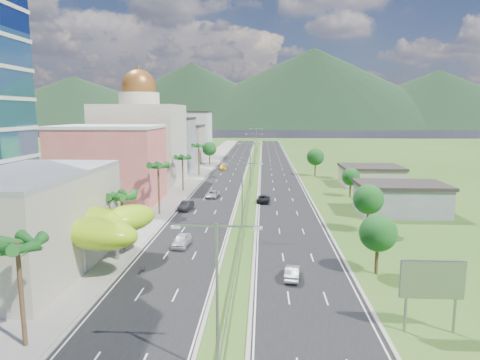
# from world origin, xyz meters

# --- Properties ---
(ground) EXTENTS (500.00, 500.00, 0.00)m
(ground) POSITION_xyz_m (0.00, 0.00, 0.00)
(ground) COLOR #2D5119
(ground) RESTS_ON ground
(road_left) EXTENTS (11.00, 260.00, 0.04)m
(road_left) POSITION_xyz_m (-7.50, 90.00, 0.02)
(road_left) COLOR black
(road_left) RESTS_ON ground
(road_right) EXTENTS (11.00, 260.00, 0.04)m
(road_right) POSITION_xyz_m (7.50, 90.00, 0.02)
(road_right) COLOR black
(road_right) RESTS_ON ground
(sidewalk_left) EXTENTS (7.00, 260.00, 0.12)m
(sidewalk_left) POSITION_xyz_m (-17.00, 90.00, 0.06)
(sidewalk_left) COLOR gray
(sidewalk_left) RESTS_ON ground
(median_guardrail) EXTENTS (0.10, 216.06, 0.76)m
(median_guardrail) POSITION_xyz_m (0.00, 71.99, 0.62)
(median_guardrail) COLOR gray
(median_guardrail) RESTS_ON ground
(streetlight_median_a) EXTENTS (6.04, 0.25, 11.00)m
(streetlight_median_a) POSITION_xyz_m (0.00, -25.00, 6.75)
(streetlight_median_a) COLOR gray
(streetlight_median_a) RESTS_ON ground
(streetlight_median_b) EXTENTS (6.04, 0.25, 11.00)m
(streetlight_median_b) POSITION_xyz_m (0.00, 10.00, 6.75)
(streetlight_median_b) COLOR gray
(streetlight_median_b) RESTS_ON ground
(streetlight_median_c) EXTENTS (6.04, 0.25, 11.00)m
(streetlight_median_c) POSITION_xyz_m (0.00, 50.00, 6.75)
(streetlight_median_c) COLOR gray
(streetlight_median_c) RESTS_ON ground
(streetlight_median_d) EXTENTS (6.04, 0.25, 11.00)m
(streetlight_median_d) POSITION_xyz_m (0.00, 95.00, 6.75)
(streetlight_median_d) COLOR gray
(streetlight_median_d) RESTS_ON ground
(streetlight_median_e) EXTENTS (6.04, 0.25, 11.00)m
(streetlight_median_e) POSITION_xyz_m (0.00, 140.00, 6.75)
(streetlight_median_e) COLOR gray
(streetlight_median_e) RESTS_ON ground
(lime_canopy) EXTENTS (18.00, 15.00, 7.40)m
(lime_canopy) POSITION_xyz_m (-20.00, -4.00, 4.99)
(lime_canopy) COLOR #93C913
(lime_canopy) RESTS_ON ground
(pink_shophouse) EXTENTS (20.00, 15.00, 15.00)m
(pink_shophouse) POSITION_xyz_m (-28.00, 32.00, 7.50)
(pink_shophouse) COLOR #D25756
(pink_shophouse) RESTS_ON ground
(domed_building) EXTENTS (20.00, 20.00, 28.70)m
(domed_building) POSITION_xyz_m (-28.00, 55.00, 11.35)
(domed_building) COLOR beige
(domed_building) RESTS_ON ground
(midrise_grey) EXTENTS (16.00, 15.00, 16.00)m
(midrise_grey) POSITION_xyz_m (-27.00, 80.00, 8.00)
(midrise_grey) COLOR gray
(midrise_grey) RESTS_ON ground
(midrise_beige) EXTENTS (16.00, 15.00, 13.00)m
(midrise_beige) POSITION_xyz_m (-27.00, 102.00, 6.50)
(midrise_beige) COLOR #A8A08B
(midrise_beige) RESTS_ON ground
(midrise_white) EXTENTS (16.00, 15.00, 18.00)m
(midrise_white) POSITION_xyz_m (-27.00, 125.00, 9.00)
(midrise_white) COLOR silver
(midrise_white) RESTS_ON ground
(billboard) EXTENTS (5.20, 0.35, 6.20)m
(billboard) POSITION_xyz_m (17.00, -18.00, 4.42)
(billboard) COLOR gray
(billboard) RESTS_ON ground
(shed_near) EXTENTS (15.00, 10.00, 5.00)m
(shed_near) POSITION_xyz_m (28.00, 25.00, 2.50)
(shed_near) COLOR gray
(shed_near) RESTS_ON ground
(shed_far) EXTENTS (14.00, 12.00, 4.40)m
(shed_far) POSITION_xyz_m (30.00, 55.00, 2.20)
(shed_far) COLOR #A8A08B
(shed_far) RESTS_ON ground
(palm_tree_a) EXTENTS (3.60, 3.60, 9.10)m
(palm_tree_a) POSITION_xyz_m (-15.50, -22.00, 8.02)
(palm_tree_a) COLOR #47301C
(palm_tree_a) RESTS_ON ground
(palm_tree_b) EXTENTS (3.60, 3.60, 8.10)m
(palm_tree_b) POSITION_xyz_m (-15.50, 2.00, 7.06)
(palm_tree_b) COLOR #47301C
(palm_tree_b) RESTS_ON ground
(palm_tree_c) EXTENTS (3.60, 3.60, 9.60)m
(palm_tree_c) POSITION_xyz_m (-15.50, 22.00, 8.50)
(palm_tree_c) COLOR #47301C
(palm_tree_c) RESTS_ON ground
(palm_tree_d) EXTENTS (3.60, 3.60, 8.60)m
(palm_tree_d) POSITION_xyz_m (-15.50, 45.00, 7.54)
(palm_tree_d) COLOR #47301C
(palm_tree_d) RESTS_ON ground
(palm_tree_e) EXTENTS (3.60, 3.60, 9.40)m
(palm_tree_e) POSITION_xyz_m (-15.50, 70.00, 8.31)
(palm_tree_e) COLOR #47301C
(palm_tree_e) RESTS_ON ground
(leafy_tree_lfar) EXTENTS (4.90, 4.90, 8.05)m
(leafy_tree_lfar) POSITION_xyz_m (-15.50, 95.00, 5.58)
(leafy_tree_lfar) COLOR #47301C
(leafy_tree_lfar) RESTS_ON ground
(leafy_tree_ra) EXTENTS (4.20, 4.20, 6.90)m
(leafy_tree_ra) POSITION_xyz_m (16.00, -5.00, 4.78)
(leafy_tree_ra) COLOR #47301C
(leafy_tree_ra) RESTS_ON ground
(leafy_tree_rb) EXTENTS (4.55, 4.55, 7.47)m
(leafy_tree_rb) POSITION_xyz_m (19.00, 12.00, 5.18)
(leafy_tree_rb) COLOR #47301C
(leafy_tree_rb) RESTS_ON ground
(leafy_tree_rc) EXTENTS (3.85, 3.85, 6.33)m
(leafy_tree_rc) POSITION_xyz_m (22.00, 40.00, 4.37)
(leafy_tree_rc) COLOR #47301C
(leafy_tree_rc) RESTS_ON ground
(leafy_tree_rd) EXTENTS (4.90, 4.90, 8.05)m
(leafy_tree_rd) POSITION_xyz_m (18.00, 70.00, 5.58)
(leafy_tree_rd) COLOR #47301C
(leafy_tree_rd) RESTS_ON ground
(mountain_ridge) EXTENTS (860.00, 140.00, 90.00)m
(mountain_ridge) POSITION_xyz_m (60.00, 450.00, 0.00)
(mountain_ridge) COLOR black
(mountain_ridge) RESTS_ON ground
(car_white_near_left) EXTENTS (2.37, 5.01, 1.66)m
(car_white_near_left) POSITION_xyz_m (-8.02, 3.71, 0.87)
(car_white_near_left) COLOR silver
(car_white_near_left) RESTS_ON road_left
(car_dark_left) EXTENTS (2.47, 5.22, 1.65)m
(car_dark_left) POSITION_xyz_m (-11.31, 25.57, 0.87)
(car_dark_left) COLOR black
(car_dark_left) RESTS_ON road_left
(car_silver_mid_left) EXTENTS (2.97, 5.36, 1.42)m
(car_silver_mid_left) POSITION_xyz_m (-7.70, 37.50, 0.75)
(car_silver_mid_left) COLOR #ABAEB3
(car_silver_mid_left) RESTS_ON road_left
(car_yellow_far_left) EXTENTS (2.80, 5.45, 1.51)m
(car_yellow_far_left) POSITION_xyz_m (-9.61, 82.19, 0.80)
(car_yellow_far_left) COLOR gold
(car_yellow_far_left) RESTS_ON road_left
(car_silver_right) EXTENTS (2.06, 4.55, 1.45)m
(car_silver_right) POSITION_xyz_m (6.36, -7.07, 0.76)
(car_silver_right) COLOR #9FA1A6
(car_silver_right) RESTS_ON road_right
(car_dark_far_right) EXTENTS (2.82, 5.51, 1.49)m
(car_dark_far_right) POSITION_xyz_m (3.20, 33.25, 0.79)
(car_dark_far_right) COLOR black
(car_dark_far_right) RESTS_ON road_right
(motorcycle) EXTENTS (0.72, 1.77, 1.10)m
(motorcycle) POSITION_xyz_m (-10.63, -6.41, 0.59)
(motorcycle) COLOR black
(motorcycle) RESTS_ON road_left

